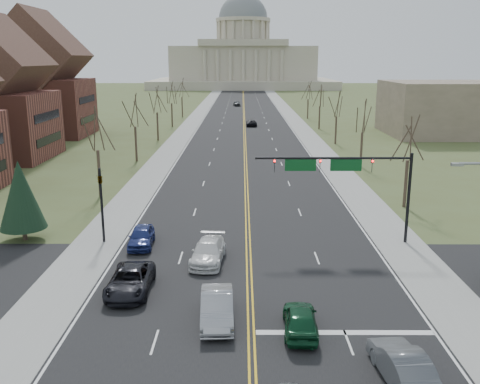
{
  "coord_description": "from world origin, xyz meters",
  "views": [
    {
      "loc": [
        -0.5,
        -26.82,
        14.19
      ],
      "look_at": [
        -0.67,
        17.96,
        3.0
      ],
      "focal_mm": 40.0,
      "sensor_mm": 36.0,
      "label": 1
    }
  ],
  "objects_px": {
    "car_nb_outer_lead": "(402,365)",
    "car_sb_inner_lead": "(217,307)",
    "car_far_nb": "(251,123)",
    "car_far_sb": "(237,103)",
    "car_sb_inner_second": "(208,252)",
    "signal_left": "(101,197)",
    "car_sb_outer_second": "(141,237)",
    "car_sb_outer_lead": "(130,280)",
    "signal_mast": "(345,171)",
    "car_nb_inner_lead": "(300,319)"
  },
  "relations": [
    {
      "from": "car_sb_outer_second",
      "to": "car_sb_outer_lead",
      "type": "bearing_deg",
      "value": -87.54
    },
    {
      "from": "car_sb_inner_lead",
      "to": "car_far_nb",
      "type": "height_order",
      "value": "car_sb_inner_lead"
    },
    {
      "from": "car_far_nb",
      "to": "car_far_sb",
      "type": "bearing_deg",
      "value": -86.15
    },
    {
      "from": "car_sb_outer_lead",
      "to": "car_far_sb",
      "type": "height_order",
      "value": "car_far_sb"
    },
    {
      "from": "car_nb_inner_lead",
      "to": "car_nb_outer_lead",
      "type": "distance_m",
      "value": 6.05
    },
    {
      "from": "car_nb_outer_lead",
      "to": "car_sb_outer_second",
      "type": "distance_m",
      "value": 23.38
    },
    {
      "from": "car_sb_inner_lead",
      "to": "car_sb_inner_second",
      "type": "distance_m",
      "value": 8.98
    },
    {
      "from": "car_sb_inner_lead",
      "to": "car_sb_outer_lead",
      "type": "bearing_deg",
      "value": 142.87
    },
    {
      "from": "car_sb_inner_lead",
      "to": "car_far_nb",
      "type": "bearing_deg",
      "value": 85.05
    },
    {
      "from": "car_nb_inner_lead",
      "to": "car_far_sb",
      "type": "relative_size",
      "value": 0.96
    },
    {
      "from": "car_sb_inner_second",
      "to": "car_sb_outer_second",
      "type": "relative_size",
      "value": 1.18
    },
    {
      "from": "signal_left",
      "to": "car_nb_outer_lead",
      "type": "bearing_deg",
      "value": -46.03
    },
    {
      "from": "car_nb_inner_lead",
      "to": "car_sb_inner_second",
      "type": "distance_m",
      "value": 11.54
    },
    {
      "from": "signal_mast",
      "to": "car_far_nb",
      "type": "bearing_deg",
      "value": 94.47
    },
    {
      "from": "signal_left",
      "to": "car_far_sb",
      "type": "xyz_separation_m",
      "value": [
        9.38,
        126.09,
        -2.92
      ]
    },
    {
      "from": "signal_mast",
      "to": "car_sb_inner_second",
      "type": "xyz_separation_m",
      "value": [
        -10.36,
        -4.33,
        -4.97
      ]
    },
    {
      "from": "car_nb_inner_lead",
      "to": "car_sb_outer_second",
      "type": "bearing_deg",
      "value": -48.4
    },
    {
      "from": "car_nb_outer_lead",
      "to": "car_sb_inner_second",
      "type": "height_order",
      "value": "car_nb_outer_lead"
    },
    {
      "from": "car_sb_outer_lead",
      "to": "car_sb_outer_second",
      "type": "relative_size",
      "value": 1.22
    },
    {
      "from": "car_nb_outer_lead",
      "to": "car_sb_inner_second",
      "type": "bearing_deg",
      "value": -62.24
    },
    {
      "from": "signal_left",
      "to": "car_sb_inner_second",
      "type": "distance_m",
      "value": 10.05
    },
    {
      "from": "signal_mast",
      "to": "car_sb_inner_second",
      "type": "relative_size",
      "value": 2.27
    },
    {
      "from": "car_sb_inner_lead",
      "to": "car_sb_outer_second",
      "type": "height_order",
      "value": "car_sb_inner_lead"
    },
    {
      "from": "car_nb_outer_lead",
      "to": "car_sb_inner_lead",
      "type": "distance_m",
      "value": 10.29
    },
    {
      "from": "car_nb_outer_lead",
      "to": "car_sb_outer_lead",
      "type": "bearing_deg",
      "value": -39.44
    },
    {
      "from": "signal_left",
      "to": "car_sb_inner_second",
      "type": "bearing_deg",
      "value": -26.74
    },
    {
      "from": "car_nb_inner_lead",
      "to": "car_sb_outer_lead",
      "type": "relative_size",
      "value": 0.8
    },
    {
      "from": "car_nb_outer_lead",
      "to": "car_sb_outer_second",
      "type": "bearing_deg",
      "value": -55.72
    },
    {
      "from": "car_nb_inner_lead",
      "to": "car_nb_outer_lead",
      "type": "height_order",
      "value": "car_nb_outer_lead"
    },
    {
      "from": "car_nb_inner_lead",
      "to": "car_far_nb",
      "type": "relative_size",
      "value": 0.91
    },
    {
      "from": "signal_mast",
      "to": "signal_left",
      "type": "bearing_deg",
      "value": 180.0
    },
    {
      "from": "signal_mast",
      "to": "car_nb_inner_lead",
      "type": "bearing_deg",
      "value": -108.49
    },
    {
      "from": "car_nb_outer_lead",
      "to": "car_far_sb",
      "type": "height_order",
      "value": "car_nb_outer_lead"
    },
    {
      "from": "car_sb_outer_second",
      "to": "car_sb_inner_second",
      "type": "bearing_deg",
      "value": -35.0
    },
    {
      "from": "signal_left",
      "to": "car_nb_inner_lead",
      "type": "height_order",
      "value": "signal_left"
    },
    {
      "from": "car_sb_outer_lead",
      "to": "car_sb_inner_lead",
      "type": "bearing_deg",
      "value": -34.86
    },
    {
      "from": "signal_mast",
      "to": "car_sb_inner_second",
      "type": "height_order",
      "value": "signal_mast"
    },
    {
      "from": "signal_mast",
      "to": "car_sb_outer_second",
      "type": "relative_size",
      "value": 2.68
    },
    {
      "from": "car_nb_inner_lead",
      "to": "car_sb_inner_second",
      "type": "relative_size",
      "value": 0.83
    },
    {
      "from": "car_sb_outer_lead",
      "to": "car_far_nb",
      "type": "bearing_deg",
      "value": 83.47
    },
    {
      "from": "signal_left",
      "to": "car_far_sb",
      "type": "height_order",
      "value": "signal_left"
    },
    {
      "from": "car_far_nb",
      "to": "car_far_sb",
      "type": "distance_m",
      "value": 50.83
    },
    {
      "from": "car_sb_inner_second",
      "to": "signal_left",
      "type": "bearing_deg",
      "value": 158.08
    },
    {
      "from": "signal_left",
      "to": "car_nb_outer_lead",
      "type": "height_order",
      "value": "signal_left"
    },
    {
      "from": "car_sb_outer_second",
      "to": "car_far_sb",
      "type": "bearing_deg",
      "value": 83.99
    },
    {
      "from": "car_nb_outer_lead",
      "to": "car_sb_inner_second",
      "type": "xyz_separation_m",
      "value": [
        -9.64,
        14.57,
        -0.04
      ]
    },
    {
      "from": "signal_mast",
      "to": "car_sb_inner_lead",
      "type": "bearing_deg",
      "value": -125.13
    },
    {
      "from": "car_sb_outer_lead",
      "to": "signal_mast",
      "type": "bearing_deg",
      "value": 31.81
    },
    {
      "from": "car_far_sb",
      "to": "car_nb_inner_lead",
      "type": "bearing_deg",
      "value": -95.39
    },
    {
      "from": "car_nb_outer_lead",
      "to": "car_sb_inner_lead",
      "type": "height_order",
      "value": "car_sb_inner_lead"
    }
  ]
}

